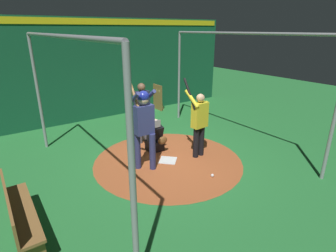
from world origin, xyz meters
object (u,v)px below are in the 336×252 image
(home_plate, at_px, (168,160))
(umpire, at_px, (142,110))
(baseball_1, at_px, (153,158))
(batter, at_px, (144,122))
(catcher, at_px, (155,138))
(baseball_0, at_px, (212,175))
(bat_rack, at_px, (156,97))
(visitor, at_px, (199,121))
(bench, at_px, (18,212))

(home_plate, distance_m, umpire, 1.74)
(home_plate, distance_m, baseball_1, 0.39)
(batter, height_order, umpire, batter)
(batter, bearing_deg, catcher, 133.40)
(baseball_0, bearing_deg, bat_rack, 160.28)
(bat_rack, distance_m, baseball_1, 4.76)
(umpire, height_order, bat_rack, umpire)
(bat_rack, bearing_deg, visitor, -18.76)
(umpire, distance_m, baseball_0, 2.86)
(visitor, xyz_separation_m, bench, (0.59, -4.30, -0.53))
(home_plate, relative_size, visitor, 0.20)
(catcher, xyz_separation_m, bat_rack, (-3.54, 2.27, 0.13))
(home_plate, relative_size, bat_rack, 0.40)
(bench, bearing_deg, home_plate, 103.06)
(home_plate, distance_m, batter, 1.36)
(umpire, bearing_deg, home_plate, -3.29)
(batter, distance_m, umpire, 1.63)
(home_plate, height_order, bat_rack, bat_rack)
(baseball_1, bearing_deg, baseball_0, 22.36)
(home_plate, relative_size, catcher, 0.45)
(home_plate, xyz_separation_m, visitor, (0.22, 0.82, 0.97))
(visitor, bearing_deg, batter, -102.71)
(batter, height_order, bench, batter)
(umpire, height_order, baseball_0, umpire)
(batter, distance_m, baseball_0, 1.99)
(batter, xyz_separation_m, baseball_0, (1.25, 1.05, -1.14))
(baseball_1, bearing_deg, visitor, 65.20)
(bench, bearing_deg, catcher, 113.07)
(umpire, xyz_separation_m, baseball_0, (2.68, 0.28, -0.96))
(bat_rack, bearing_deg, catcher, -32.63)
(batter, xyz_separation_m, bench, (0.80, -2.80, -0.74))
(bat_rack, bearing_deg, baseball_1, -33.33)
(bench, bearing_deg, baseball_1, 108.80)
(catcher, distance_m, bench, 3.86)
(batter, relative_size, bench, 1.23)
(catcher, distance_m, baseball_0, 2.00)
(catcher, height_order, bat_rack, bat_rack)
(batter, relative_size, bat_rack, 2.13)
(baseball_0, bearing_deg, baseball_1, -157.64)
(batter, relative_size, baseball_1, 30.20)
(visitor, bearing_deg, baseball_0, -28.40)
(bench, distance_m, baseball_1, 3.42)
(bench, bearing_deg, bat_rack, 130.98)
(home_plate, height_order, visitor, visitor)
(home_plate, distance_m, catcher, 0.79)
(home_plate, relative_size, umpire, 0.24)
(umpire, relative_size, visitor, 0.86)
(umpire, xyz_separation_m, visitor, (1.64, 0.74, -0.02))
(catcher, bearing_deg, bench, -66.93)
(umpire, bearing_deg, baseball_0, 6.05)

